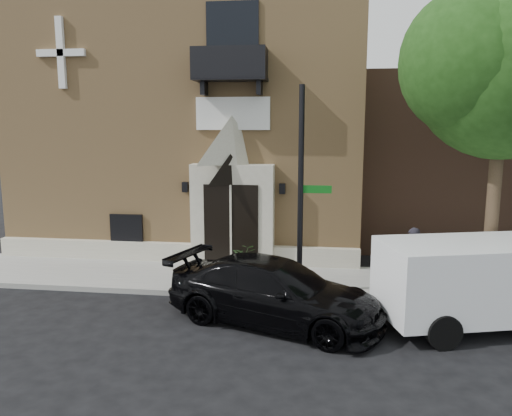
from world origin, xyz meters
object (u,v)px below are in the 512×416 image
Objects in this scene: black_sedan at (275,292)px; street_sign at (301,192)px; pedestrian_near at (412,258)px; cargo_van at (498,279)px.

street_sign is (0.51, 1.67, 2.13)m from black_sedan.
pedestrian_near is at bearing 13.96° from street_sign.
pedestrian_near is (2.98, 0.79, -1.87)m from street_sign.
black_sedan is 4.28m from pedestrian_near.
black_sedan is 0.95× the size of street_sign.
cargo_van reaches higher than black_sedan.
black_sedan is 0.98× the size of cargo_van.
street_sign reaches higher than pedestrian_near.
street_sign is at bearing 148.92° from cargo_van.
black_sedan is at bearing 169.24° from cargo_van.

